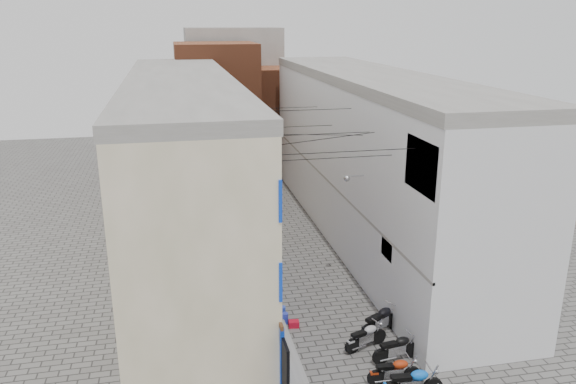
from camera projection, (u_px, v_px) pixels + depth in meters
ground at (356, 384)px, 18.77m from camera, size 90.00×90.00×0.00m
plinth at (244, 241)px, 30.49m from camera, size 0.90×26.00×0.25m
building_left at (185, 166)px, 28.58m from camera, size 5.10×27.00×9.00m
building_right at (370, 156)px, 30.58m from camera, size 5.94×26.00×9.00m
building_far_brick_left at (217, 110)px, 43.09m from camera, size 6.00×6.00×10.00m
building_far_brick_right at (276, 116)px, 46.23m from camera, size 5.00×6.00×8.00m
building_far_concrete at (234, 93)px, 48.94m from camera, size 8.00×5.00×11.00m
far_shopfront at (249, 165)px, 41.98m from camera, size 2.00×0.30×2.40m
overhead_wires at (304, 131)px, 23.82m from camera, size 5.80×13.02×1.32m
motorcycle_c at (412, 381)px, 17.91m from camera, size 2.12×0.80×1.20m
motorcycle_d at (394, 370)px, 18.60m from camera, size 1.87×0.67×1.07m
motorcycle_e at (397, 347)px, 19.87m from camera, size 1.98×0.87×1.11m
motorcycle_f at (366, 335)px, 20.63m from camera, size 1.93×1.15×1.07m
motorcycle_g at (381, 319)px, 21.54m from camera, size 2.24×1.65×1.26m
person_a at (276, 295)px, 22.49m from camera, size 0.44×0.63×1.64m
person_b at (263, 299)px, 22.33m from camera, size 0.71×0.85×1.54m
water_jug_near at (285, 318)px, 22.42m from camera, size 0.32×0.32×0.45m
water_jug_far at (282, 312)px, 22.92m from camera, size 0.37×0.37×0.45m
red_crate at (294, 324)px, 22.20m from camera, size 0.44×0.35×0.26m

